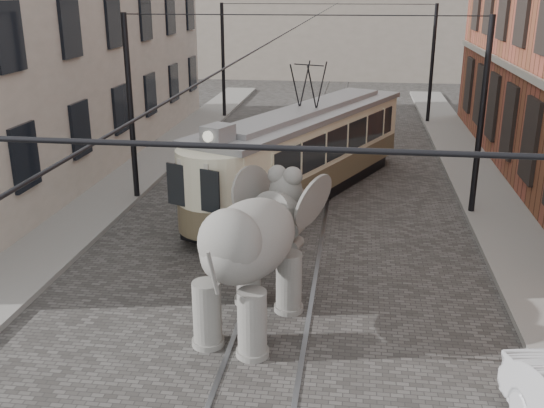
# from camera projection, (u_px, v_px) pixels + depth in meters

# --- Properties ---
(ground) EXTENTS (120.00, 120.00, 0.00)m
(ground) POSITION_uv_depth(u_px,v_px,m) (282.00, 292.00, 14.46)
(ground) COLOR #464441
(tram_rails) EXTENTS (1.54, 80.00, 0.02)m
(tram_rails) POSITION_uv_depth(u_px,v_px,m) (282.00, 292.00, 14.46)
(tram_rails) COLOR slate
(tram_rails) RESTS_ON ground
(sidewalk_left) EXTENTS (2.00, 60.00, 0.15)m
(sidewalk_left) POSITION_uv_depth(u_px,v_px,m) (19.00, 273.00, 15.27)
(sidewalk_left) COLOR slate
(sidewalk_left) RESTS_ON ground
(stucco_building) EXTENTS (7.00, 24.00, 10.00)m
(stucco_building) POSITION_uv_depth(u_px,v_px,m) (27.00, 35.00, 23.60)
(stucco_building) COLOR gray
(stucco_building) RESTS_ON ground
(catenary) EXTENTS (11.00, 30.20, 6.00)m
(catenary) POSITION_uv_depth(u_px,v_px,m) (296.00, 122.00, 18.18)
(catenary) COLOR black
(catenary) RESTS_ON ground
(tram) EXTENTS (6.58, 11.11, 4.42)m
(tram) POSITION_uv_depth(u_px,v_px,m) (308.00, 132.00, 20.56)
(tram) COLOR beige
(tram) RESTS_ON ground
(elephant) EXTENTS (3.89, 5.46, 3.02)m
(elephant) POSITION_uv_depth(u_px,v_px,m) (250.00, 260.00, 12.52)
(elephant) COLOR #63615C
(elephant) RESTS_ON ground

